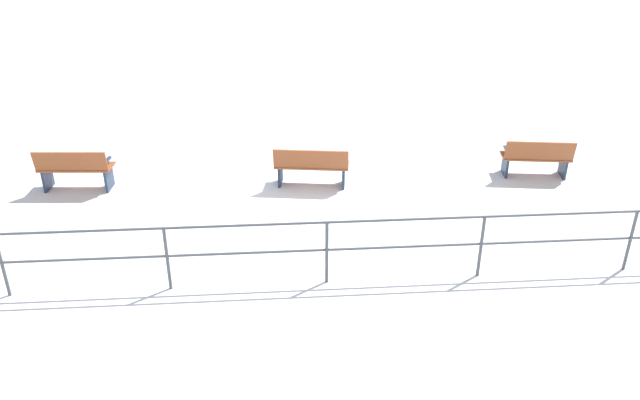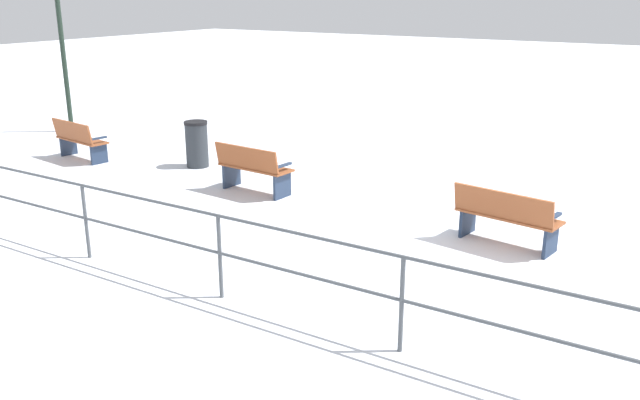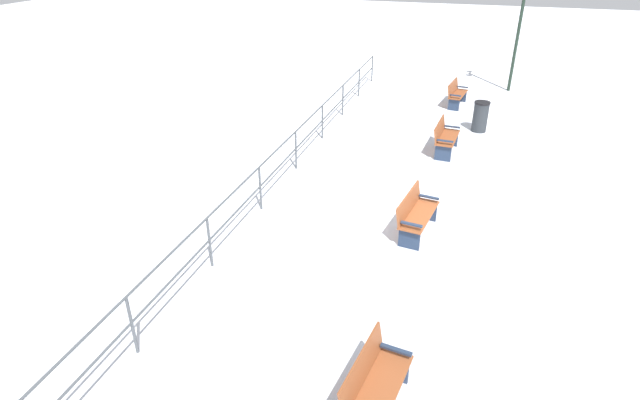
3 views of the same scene
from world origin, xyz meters
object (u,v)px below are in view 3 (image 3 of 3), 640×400
at_px(bench_third, 416,214).
at_px(bench_fourth, 445,137).
at_px(bench_second, 374,384).
at_px(bench_fifth, 456,93).
at_px(lamppost_middle, 522,8).
at_px(trash_bin, 480,117).

xyz_separation_m(bench_third, bench_fourth, (0.17, 4.73, 0.02)).
height_order(bench_second, bench_fifth, bench_fifth).
bearing_deg(bench_second, bench_fifth, 98.05).
relative_size(bench_fourth, lamppost_middle, 0.32).
xyz_separation_m(bench_fifth, trash_bin, (0.93, -2.56, 0.03)).
distance_m(bench_third, bench_fourth, 4.73).
bearing_deg(bench_fourth, bench_second, -86.02).
distance_m(bench_second, lamppost_middle, 17.23).
distance_m(bench_fourth, bench_fifth, 4.74).
bearing_deg(bench_fourth, lamppost_middle, 80.10).
bearing_deg(lamppost_middle, bench_fifth, -125.15).
bearing_deg(lamppost_middle, bench_fourth, -104.19).
relative_size(bench_third, bench_fourth, 1.06).
xyz_separation_m(bench_third, bench_fifth, (0.15, 9.46, 0.00)).
bearing_deg(bench_third, bench_fourth, 96.33).
relative_size(lamppost_middle, trash_bin, 4.73).
distance_m(bench_third, lamppost_middle, 12.63).
xyz_separation_m(lamppost_middle, trash_bin, (-0.98, -5.27, -2.66)).
bearing_deg(trash_bin, lamppost_middle, 79.48).
relative_size(bench_second, bench_third, 0.94).
bearing_deg(bench_fifth, lamppost_middle, 63.04).
bearing_deg(trash_bin, bench_second, -94.69).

